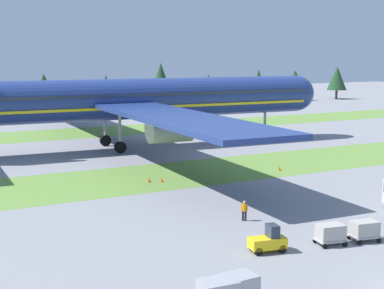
{
  "coord_description": "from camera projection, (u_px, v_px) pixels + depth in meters",
  "views": [
    {
      "loc": [
        -27.38,
        -22.45,
        13.94
      ],
      "look_at": [
        2.59,
        34.0,
        4.0
      ],
      "focal_mm": 54.27,
      "sensor_mm": 36.0,
      "label": 1
    }
  ],
  "objects": [
    {
      "name": "baggage_tug",
      "position": [
        268.0,
        241.0,
        41.29
      ],
      "size": [
        2.79,
        1.74,
        1.97
      ],
      "rotation": [
        0.0,
        0.0,
        1.39
      ],
      "color": "yellow",
      "rests_on": "ground"
    },
    {
      "name": "airliner",
      "position": [
        125.0,
        99.0,
        85.79
      ],
      "size": [
        67.14,
        82.2,
        20.65
      ],
      "rotation": [
        0.0,
        0.0,
        -1.62
      ],
      "color": "navy",
      "rests_on": "ground"
    },
    {
      "name": "ground_crew_marshaller",
      "position": [
        244.0,
        210.0,
        49.0
      ],
      "size": [
        0.48,
        0.36,
        1.74
      ],
      "rotation": [
        0.0,
        0.0,
        5.69
      ],
      "color": "black",
      "rests_on": "ground"
    },
    {
      "name": "distant_tree_line",
      "position": [
        42.0,
        86.0,
        140.3
      ],
      "size": [
        205.66,
        10.2,
        12.3
      ],
      "color": "#4C3823",
      "rests_on": "ground"
    },
    {
      "name": "taxiway_marker_0",
      "position": [
        149.0,
        180.0,
        63.9
      ],
      "size": [
        0.44,
        0.44,
        0.54
      ],
      "primitive_type": "cone",
      "color": "orange",
      "rests_on": "ground"
    },
    {
      "name": "cargo_dolly_lead",
      "position": [
        330.0,
        233.0,
        42.78
      ],
      "size": [
        2.43,
        1.87,
        1.55
      ],
      "rotation": [
        0.0,
        0.0,
        1.39
      ],
      "color": "#A3A3A8",
      "rests_on": "ground"
    },
    {
      "name": "taxiway_marker_1",
      "position": [
        279.0,
        168.0,
        70.16
      ],
      "size": [
        0.44,
        0.44,
        0.62
      ],
      "primitive_type": "cone",
      "color": "orange",
      "rests_on": "ground"
    },
    {
      "name": "grass_strip_far",
      "position": [
        62.0,
        134.0,
        102.71
      ],
      "size": [
        320.0,
        14.36,
        0.01
      ],
      "primitive_type": "cube",
      "color": "olive",
      "rests_on": "ground"
    },
    {
      "name": "grass_strip_near",
      "position": [
        158.0,
        176.0,
        67.18
      ],
      "size": [
        320.0,
        14.36,
        0.01
      ],
      "primitive_type": "cube",
      "color": "olive",
      "rests_on": "ground"
    },
    {
      "name": "cargo_dolly_second",
      "position": [
        364.0,
        229.0,
        43.65
      ],
      "size": [
        2.43,
        1.87,
        1.55
      ],
      "rotation": [
        0.0,
        0.0,
        1.39
      ],
      "color": "#A3A3A8",
      "rests_on": "ground"
    },
    {
      "name": "taxiway_marker_2",
      "position": [
        161.0,
        180.0,
        64.03
      ],
      "size": [
        0.44,
        0.44,
        0.5
      ],
      "primitive_type": "cone",
      "color": "orange",
      "rests_on": "ground"
    }
  ]
}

